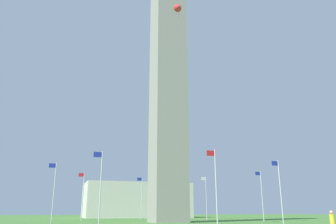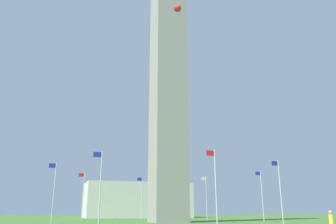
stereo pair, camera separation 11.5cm
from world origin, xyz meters
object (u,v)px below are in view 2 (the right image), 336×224
kite_red_delta (178,7)px  flagpole_s (262,193)px  flagpole_w (142,196)px  flagpole_ne (100,184)px  flagpole_nw (83,194)px  distant_building (136,200)px  flagpole_e (215,184)px  flagpole_se (280,189)px  obelisk_monument (168,77)px  flagpole_sw (206,196)px  flagpole_n (54,190)px

kite_red_delta → flagpole_s: bearing=-150.7°
flagpole_w → kite_red_delta: size_ratio=3.49×
flagpole_ne → flagpole_nw: bearing=-90.0°
flagpole_ne → distant_building: bearing=-107.2°
flagpole_nw → distant_building: distant_building is taller
flagpole_e → flagpole_se: bearing=-157.5°
obelisk_monument → kite_red_delta: size_ratio=19.80×
flagpole_w → flagpole_ne: bearing=67.5°
flagpole_nw → kite_red_delta: size_ratio=3.49×
flagpole_e → flagpole_nw: size_ratio=1.00×
flagpole_e → flagpole_s: same height
obelisk_monument → flagpole_w: obelisk_monument is taller
obelisk_monument → distant_building: bearing=-96.0°
flagpole_sw → flagpole_w: bearing=-22.5°
flagpole_se → flagpole_w: size_ratio=1.00×
distant_building → flagpole_e: bearing=85.7°
obelisk_monument → flagpole_se: (-12.44, 12.50, -20.02)m
flagpole_ne → flagpole_se: bearing=180.0°
flagpole_n → distant_building: 47.93m
flagpole_n → flagpole_sw: (-30.17, -12.50, 0.00)m
flagpole_sw → flagpole_nw: size_ratio=1.00×
obelisk_monument → flagpole_n: size_ratio=5.68×
obelisk_monument → flagpole_nw: (12.55, -12.50, -20.02)m
flagpole_s → flagpole_se: bearing=67.5°
flagpole_s → flagpole_w: bearing=-45.0°
obelisk_monument → flagpole_n: bearing=0.0°
obelisk_monument → flagpole_se: obelisk_monument is taller
flagpole_ne → obelisk_monument: bearing=-135.1°
distant_building → flagpole_sw: bearing=104.8°
flagpole_e → kite_red_delta: kite_red_delta is taller
obelisk_monument → flagpole_ne: (12.55, 12.50, -20.02)m
flagpole_ne → flagpole_e: 13.53m
flagpole_sw → flagpole_nw: same height
flagpole_ne → kite_red_delta: size_ratio=3.49×
flagpole_w → distant_building: bearing=-100.4°
flagpole_w → flagpole_nw: same height
kite_red_delta → flagpole_w: bearing=-93.7°
flagpole_se → flagpole_sw: same height
flagpole_sw → distant_building: distant_building is taller
flagpole_se → flagpole_nw: bearing=-45.0°
flagpole_n → flagpole_ne: (-5.18, 12.50, 0.00)m
flagpole_se → flagpole_sw: bearing=-90.0°
flagpole_s → distant_building: bearing=-72.8°
obelisk_monument → flagpole_ne: size_ratio=5.68×
flagpole_se → flagpole_nw: same height
obelisk_monument → flagpole_nw: 26.73m
flagpole_w → flagpole_se: bearing=112.5°
flagpole_e → flagpole_se: same height
flagpole_s → distant_building: size_ratio=0.31×
flagpole_ne → flagpole_se: same height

